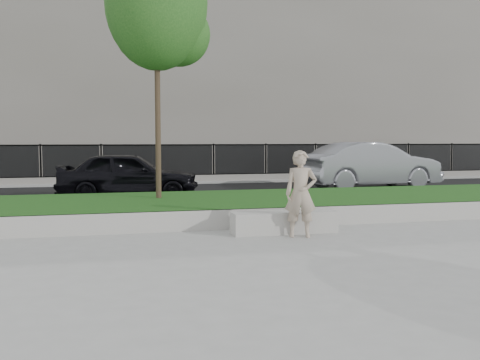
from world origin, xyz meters
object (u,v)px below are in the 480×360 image
object	(u,v)px
stone_bench	(284,222)
car_dark	(129,175)
car_silver	(370,165)
book	(306,209)
young_tree	(160,9)
man	(301,194)

from	to	relation	value
stone_bench	car_dark	world-z (taller)	car_dark
stone_bench	car_silver	distance (m)	9.62
car_silver	book	bearing A→B (deg)	138.59
stone_bench	book	distance (m)	0.55
young_tree	car_silver	distance (m)	9.82
young_tree	car_dark	xyz separation A→B (m)	(-0.66, 3.34, -4.08)
book	stone_bench	bearing A→B (deg)	-156.16
book	young_tree	bearing A→B (deg)	137.01
book	car_dark	world-z (taller)	car_dark
car_dark	man	bearing A→B (deg)	-149.54
stone_bench	car_silver	size ratio (longest dim) A/B	0.40
stone_bench	young_tree	xyz separation A→B (m)	(-2.00, 3.16, 4.61)
young_tree	car_silver	world-z (taller)	young_tree
man	young_tree	distance (m)	5.83
man	car_silver	size ratio (longest dim) A/B	0.32
man	young_tree	bearing A→B (deg)	135.07
stone_bench	man	world-z (taller)	man
stone_bench	car_silver	xyz separation A→B (m)	(5.80, 7.65, 0.66)
man	car_dark	xyz separation A→B (m)	(-2.81, 6.97, -0.06)
man	book	size ratio (longest dim) A/B	6.71
young_tree	car_dark	bearing A→B (deg)	101.15
stone_bench	car_dark	xyz separation A→B (m)	(-2.65, 6.50, 0.53)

